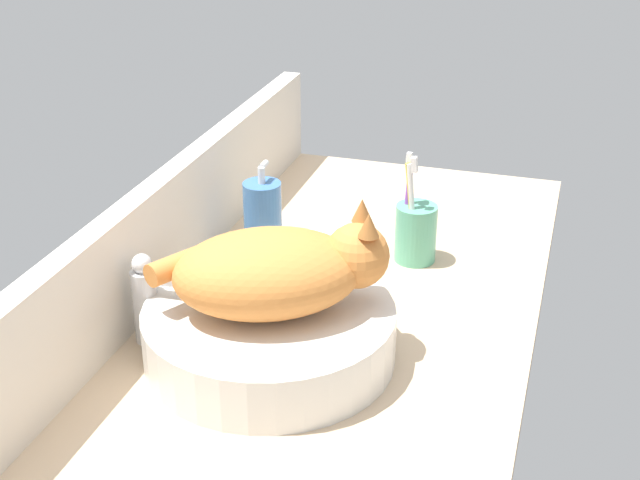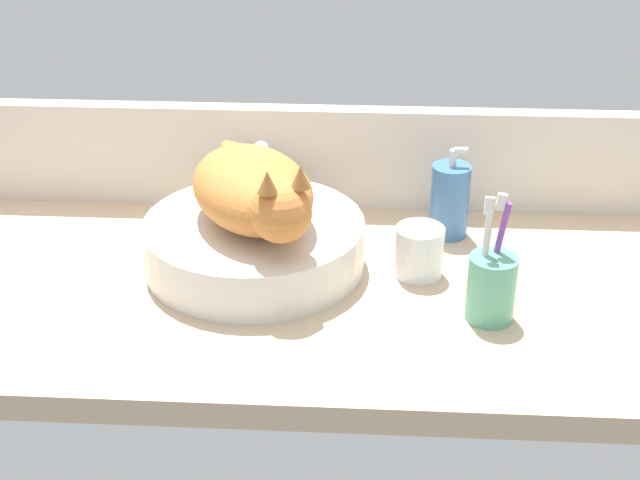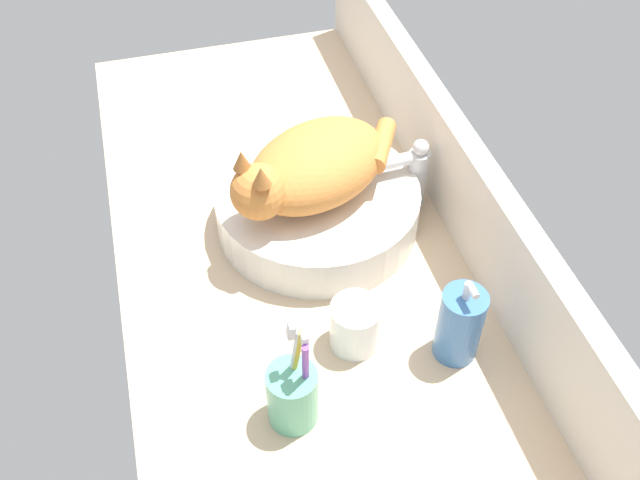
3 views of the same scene
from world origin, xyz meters
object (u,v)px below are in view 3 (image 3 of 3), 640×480
Objects in this scene: faucet at (412,171)px; water_glass at (355,327)px; sink_basin at (318,207)px; toothbrush_cup at (293,393)px; soap_dispenser at (460,325)px; cat at (311,167)px.

faucet is 32.06cm from water_glass.
toothbrush_cup is (34.88, -12.88, 1.53)cm from sink_basin.
soap_dispenser reaches higher than water_glass.
sink_basin is at bearing 159.74° from toothbrush_cup.
sink_basin is 1.13× the size of cat.
sink_basin is 2.52× the size of faucet.
water_glass is (25.42, -1.28, -0.35)cm from sink_basin.
toothbrush_cup is (35.62, -29.74, -1.93)cm from faucet.
water_glass is at bearing -111.70° from soap_dispenser.
faucet is (-0.74, 16.87, 3.46)cm from sink_basin.
soap_dispenser is at bearing 99.07° from toothbrush_cup.
soap_dispenser is at bearing -8.10° from faucet.
cat is at bearing -59.81° from sink_basin.
faucet is at bearing 145.25° from water_glass.
soap_dispenser is at bearing 24.20° from cat.
water_glass is at bearing -2.88° from sink_basin.
cat is at bearing 161.12° from toothbrush_cup.
sink_basin is 2.19× the size of soap_dispenser.
toothbrush_cup reaches higher than soap_dispenser.
faucet is 0.87× the size of soap_dispenser.
faucet is (-1.42, 18.05, -6.15)cm from cat.
sink_basin is at bearing 177.12° from water_glass.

